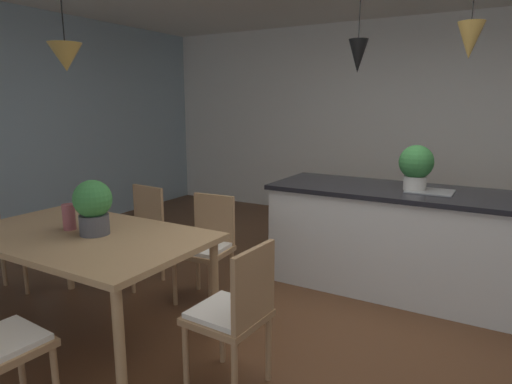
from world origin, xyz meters
The scene contains 14 objects.
ground_plane centered at (0.00, 0.00, -0.02)m, with size 10.00×8.40×0.04m, color brown.
wall_back_kitchen centered at (0.00, 3.26, 1.35)m, with size 10.00×0.12×2.70m, color white.
window_wall_left_glazing centered at (-4.06, 0.00, 1.35)m, with size 0.06×8.40×2.70m, color #9EB7C6.
dining_table centered at (-1.57, -0.94, 0.67)m, with size 1.73×1.03×0.74m.
chair_kitchen_end centered at (-0.34, -0.94, 0.47)m, with size 0.42×0.42×0.87m.
chair_far_left centered at (-1.95, -0.06, 0.47)m, with size 0.44×0.44×0.87m.
chair_far_right centered at (-1.19, -0.06, 0.47)m, with size 0.43×0.43×0.87m.
kitchen_island centered at (0.13, 0.94, 0.46)m, with size 2.19×0.84×0.91m.
pendant_over_table centered at (-1.69, -0.88, 1.92)m, with size 0.22×0.22×0.88m.
pendant_over_island_main centered at (-0.29, 0.94, 2.01)m, with size 0.17×0.17×0.83m.
pendant_over_island_aux centered at (0.56, 0.94, 2.08)m, with size 0.20×0.20×0.76m.
potted_plant_on_island centered at (0.24, 0.94, 1.11)m, with size 0.28×0.28×0.38m.
potted_plant_on_table centered at (-1.48, -0.91, 0.95)m, with size 0.26×0.26×0.37m.
vase_on_dining_table centered at (-1.73, -0.92, 0.83)m, with size 0.09×0.09×0.18m.
Camera 1 is at (0.91, -2.84, 1.62)m, focal length 30.81 mm.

